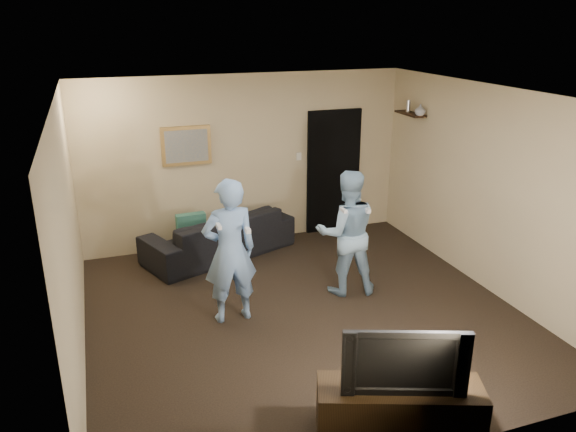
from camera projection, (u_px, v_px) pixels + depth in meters
name	position (u px, v px, depth m)	size (l,w,h in m)	color
ground	(303.00, 312.00, 6.78)	(5.00, 5.00, 0.00)	black
ceiling	(306.00, 95.00, 5.90)	(5.00, 5.00, 0.04)	silver
wall_back	(246.00, 160.00, 8.56)	(5.00, 0.04, 2.60)	tan
wall_front	(426.00, 316.00, 4.12)	(5.00, 0.04, 2.60)	tan
wall_left	(69.00, 238.00, 5.56)	(0.04, 5.00, 2.60)	tan
wall_right	(488.00, 190.00, 7.12)	(0.04, 5.00, 2.60)	tan
sofa	(219.00, 234.00, 8.33)	(2.24, 0.87, 0.65)	black
throw_pillow	(191.00, 228.00, 8.15)	(0.42, 0.13, 0.42)	#1C5447
painting_frame	(186.00, 146.00, 8.16)	(0.72, 0.05, 0.57)	olive
painting_canvas	(187.00, 146.00, 8.14)	(0.62, 0.01, 0.47)	slate
doorway	(333.00, 172.00, 9.09)	(0.90, 0.06, 2.00)	black
light_switch	(299.00, 156.00, 8.81)	(0.08, 0.02, 0.12)	silver
wall_shelf	(410.00, 114.00, 8.45)	(0.20, 0.60, 0.03)	black
shelf_vase	(420.00, 110.00, 8.19)	(0.16, 0.16, 0.16)	#B1B2B6
shelf_figurine	(408.00, 106.00, 8.48)	(0.06, 0.06, 0.18)	#B8B8BD
tv_console	(399.00, 411.00, 4.71)	(1.37, 0.44, 0.49)	black
television	(403.00, 357.00, 4.53)	(1.01, 0.13, 0.58)	black
wii_player_left	(230.00, 251.00, 6.37)	(0.64, 0.51, 1.72)	#7EA6DA
wii_player_right	(347.00, 233.00, 7.05)	(0.89, 0.76, 1.62)	#88ACC6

